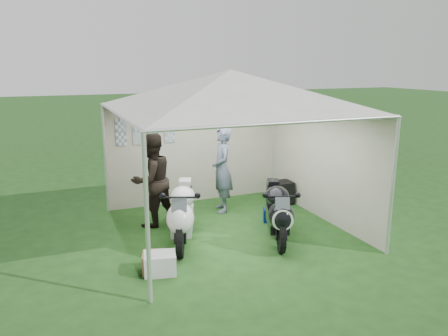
{
  "coord_description": "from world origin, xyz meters",
  "views": [
    {
      "loc": [
        -3.08,
        -7.23,
        3.1
      ],
      "look_at": [
        0.02,
        0.35,
        1.14
      ],
      "focal_mm": 35.0,
      "sensor_mm": 36.0,
      "label": 1
    }
  ],
  "objects_px": {
    "person_blue_jacket": "(222,170)",
    "equipment_box": "(281,193)",
    "motorcycle_black": "(278,211)",
    "canopy_tent": "(230,94)",
    "motorcycle_white": "(182,212)",
    "crate_1": "(154,263)",
    "paddock_stand": "(272,215)",
    "crate_0": "(160,264)",
    "person_dark_jacket": "(152,180)"
  },
  "relations": [
    {
      "from": "person_dark_jacket",
      "to": "equipment_box",
      "type": "relative_size",
      "value": 3.55
    },
    {
      "from": "equipment_box",
      "to": "crate_0",
      "type": "height_order",
      "value": "equipment_box"
    },
    {
      "from": "motorcycle_white",
      "to": "crate_1",
      "type": "xyz_separation_m",
      "value": [
        -0.74,
        -0.94,
        -0.41
      ]
    },
    {
      "from": "person_dark_jacket",
      "to": "equipment_box",
      "type": "distance_m",
      "value": 3.06
    },
    {
      "from": "person_dark_jacket",
      "to": "motorcycle_black",
      "type": "bearing_deg",
      "value": 117.52
    },
    {
      "from": "motorcycle_white",
      "to": "crate_1",
      "type": "bearing_deg",
      "value": -107.66
    },
    {
      "from": "paddock_stand",
      "to": "crate_0",
      "type": "bearing_deg",
      "value": -153.18
    },
    {
      "from": "motorcycle_black",
      "to": "paddock_stand",
      "type": "relative_size",
      "value": 5.24
    },
    {
      "from": "motorcycle_black",
      "to": "crate_1",
      "type": "height_order",
      "value": "motorcycle_black"
    },
    {
      "from": "equipment_box",
      "to": "crate_1",
      "type": "bearing_deg",
      "value": -147.19
    },
    {
      "from": "paddock_stand",
      "to": "crate_1",
      "type": "distance_m",
      "value": 2.99
    },
    {
      "from": "person_blue_jacket",
      "to": "equipment_box",
      "type": "xyz_separation_m",
      "value": [
        1.4,
        -0.05,
        -0.66
      ]
    },
    {
      "from": "paddock_stand",
      "to": "equipment_box",
      "type": "distance_m",
      "value": 1.21
    },
    {
      "from": "motorcycle_white",
      "to": "equipment_box",
      "type": "distance_m",
      "value": 3.0
    },
    {
      "from": "equipment_box",
      "to": "motorcycle_black",
      "type": "bearing_deg",
      "value": -121.0
    },
    {
      "from": "motorcycle_white",
      "to": "crate_1",
      "type": "height_order",
      "value": "motorcycle_white"
    },
    {
      "from": "paddock_stand",
      "to": "person_dark_jacket",
      "type": "bearing_deg",
      "value": 162.13
    },
    {
      "from": "crate_1",
      "to": "canopy_tent",
      "type": "bearing_deg",
      "value": 34.54
    },
    {
      "from": "person_blue_jacket",
      "to": "crate_1",
      "type": "height_order",
      "value": "person_blue_jacket"
    },
    {
      "from": "person_dark_jacket",
      "to": "crate_0",
      "type": "bearing_deg",
      "value": 56.04
    },
    {
      "from": "person_blue_jacket",
      "to": "crate_0",
      "type": "bearing_deg",
      "value": -28.21
    },
    {
      "from": "canopy_tent",
      "to": "motorcycle_white",
      "type": "height_order",
      "value": "canopy_tent"
    },
    {
      "from": "crate_1",
      "to": "person_blue_jacket",
      "type": "bearing_deg",
      "value": 48.07
    },
    {
      "from": "canopy_tent",
      "to": "paddock_stand",
      "type": "relative_size",
      "value": 15.98
    },
    {
      "from": "motorcycle_white",
      "to": "equipment_box",
      "type": "height_order",
      "value": "motorcycle_white"
    },
    {
      "from": "person_blue_jacket",
      "to": "crate_0",
      "type": "relative_size",
      "value": 3.87
    },
    {
      "from": "motorcycle_white",
      "to": "canopy_tent",
      "type": "bearing_deg",
      "value": 35.51
    },
    {
      "from": "person_blue_jacket",
      "to": "equipment_box",
      "type": "distance_m",
      "value": 1.55
    },
    {
      "from": "canopy_tent",
      "to": "crate_0",
      "type": "xyz_separation_m",
      "value": [
        -1.68,
        -1.28,
        -2.42
      ]
    },
    {
      "from": "motorcycle_black",
      "to": "crate_1",
      "type": "xyz_separation_m",
      "value": [
        -2.37,
        -0.44,
        -0.38
      ]
    },
    {
      "from": "canopy_tent",
      "to": "crate_1",
      "type": "distance_m",
      "value": 3.22
    },
    {
      "from": "crate_0",
      "to": "crate_1",
      "type": "xyz_separation_m",
      "value": [
        -0.07,
        0.07,
        -0.0
      ]
    },
    {
      "from": "motorcycle_white",
      "to": "paddock_stand",
      "type": "xyz_separation_m",
      "value": [
        1.97,
        0.33,
        -0.43
      ]
    },
    {
      "from": "person_blue_jacket",
      "to": "crate_0",
      "type": "xyz_separation_m",
      "value": [
        -1.96,
        -2.34,
        -0.76
      ]
    },
    {
      "from": "canopy_tent",
      "to": "paddock_stand",
      "type": "height_order",
      "value": "canopy_tent"
    },
    {
      "from": "motorcycle_white",
      "to": "person_dark_jacket",
      "type": "relative_size",
      "value": 1.08
    },
    {
      "from": "paddock_stand",
      "to": "person_dark_jacket",
      "type": "height_order",
      "value": "person_dark_jacket"
    },
    {
      "from": "canopy_tent",
      "to": "equipment_box",
      "type": "xyz_separation_m",
      "value": [
        1.69,
        1.01,
        -2.32
      ]
    },
    {
      "from": "motorcycle_black",
      "to": "equipment_box",
      "type": "height_order",
      "value": "motorcycle_black"
    },
    {
      "from": "person_dark_jacket",
      "to": "person_blue_jacket",
      "type": "distance_m",
      "value": 1.6
    },
    {
      "from": "person_dark_jacket",
      "to": "equipment_box",
      "type": "height_order",
      "value": "person_dark_jacket"
    },
    {
      "from": "crate_0",
      "to": "person_dark_jacket",
      "type": "bearing_deg",
      "value": 79.48
    },
    {
      "from": "canopy_tent",
      "to": "person_blue_jacket",
      "type": "bearing_deg",
      "value": 75.02
    },
    {
      "from": "motorcycle_white",
      "to": "person_blue_jacket",
      "type": "relative_size",
      "value": 1.07
    },
    {
      "from": "motorcycle_black",
      "to": "paddock_stand",
      "type": "distance_m",
      "value": 0.98
    },
    {
      "from": "equipment_box",
      "to": "crate_0",
      "type": "relative_size",
      "value": 1.08
    },
    {
      "from": "motorcycle_black",
      "to": "crate_0",
      "type": "height_order",
      "value": "motorcycle_black"
    },
    {
      "from": "crate_0",
      "to": "motorcycle_white",
      "type": "bearing_deg",
      "value": 56.51
    },
    {
      "from": "motorcycle_white",
      "to": "person_blue_jacket",
      "type": "bearing_deg",
      "value": 66.41
    },
    {
      "from": "canopy_tent",
      "to": "person_blue_jacket",
      "type": "relative_size",
      "value": 3.09
    }
  ]
}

